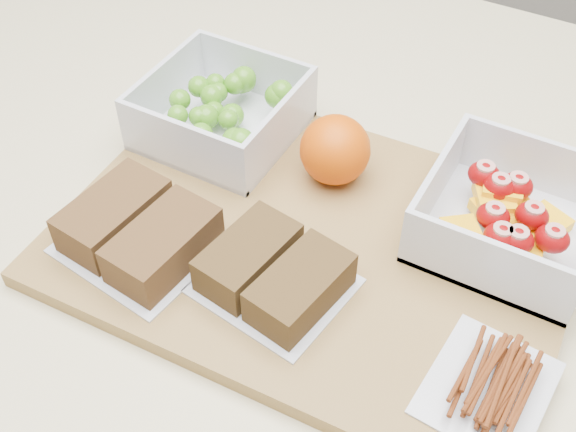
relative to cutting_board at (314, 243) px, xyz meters
The scene contains 7 objects.
cutting_board is the anchor object (origin of this frame).
grape_container 0.17m from the cutting_board, 149.28° to the left, with size 0.14×0.14×0.06m.
fruit_container 0.16m from the cutting_board, 29.18° to the left, with size 0.14×0.14×0.06m.
orange 0.09m from the cutting_board, 104.39° to the left, with size 0.06×0.06×0.06m, color #E45305.
sandwich_bag_left 0.15m from the cutting_board, 147.33° to the right, with size 0.13×0.12×0.04m.
sandwich_bag_center 0.07m from the cutting_board, 93.10° to the right, with size 0.12×0.11×0.03m.
pretzel_bag 0.19m from the cutting_board, 21.51° to the right, with size 0.09×0.10×0.02m.
Camera 1 is at (0.19, -0.39, 1.37)m, focal length 45.00 mm.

